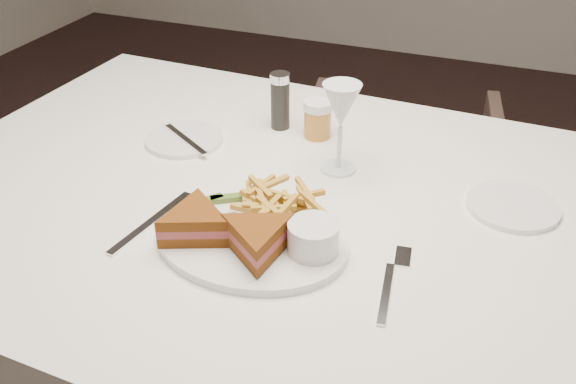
% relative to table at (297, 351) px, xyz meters
% --- Properties ---
extents(ground, '(5.00, 5.00, 0.00)m').
position_rel_table_xyz_m(ground, '(-0.12, 0.35, -0.38)').
color(ground, black).
rests_on(ground, ground).
extents(table, '(1.51, 1.04, 0.75)m').
position_rel_table_xyz_m(table, '(0.00, 0.00, 0.00)').
color(table, white).
rests_on(table, ground).
extents(chair_far, '(0.68, 0.65, 0.61)m').
position_rel_table_xyz_m(chair_far, '(0.03, 0.82, -0.07)').
color(chair_far, '#49342C').
rests_on(chair_far, ground).
extents(table_setting, '(0.82, 0.63, 0.18)m').
position_rel_table_xyz_m(table_setting, '(-0.02, -0.05, 0.41)').
color(table_setting, white).
rests_on(table_setting, table).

